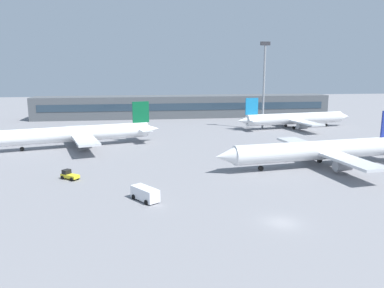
{
  "coord_description": "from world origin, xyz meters",
  "views": [
    {
      "loc": [
        -18.38,
        -45.81,
        20.31
      ],
      "look_at": [
        -6.64,
        40.0,
        3.0
      ],
      "focal_mm": 35.64,
      "sensor_mm": 36.0,
      "label": 1
    }
  ],
  "objects_px": {
    "airplane_near": "(318,150)",
    "service_van_white": "(145,194)",
    "floodlight_tower_west": "(264,80)",
    "baggage_tug_yellow": "(69,175)",
    "airplane_mid": "(75,134)",
    "airplane_far": "(296,119)"
  },
  "relations": [
    {
      "from": "baggage_tug_yellow",
      "to": "floodlight_tower_west",
      "type": "xyz_separation_m",
      "value": [
        54.54,
        53.18,
        15.66
      ]
    },
    {
      "from": "airplane_far",
      "to": "floodlight_tower_west",
      "type": "distance_m",
      "value": 17.73
    },
    {
      "from": "baggage_tug_yellow",
      "to": "service_van_white",
      "type": "distance_m",
      "value": 19.43
    },
    {
      "from": "baggage_tug_yellow",
      "to": "floodlight_tower_west",
      "type": "height_order",
      "value": "floodlight_tower_west"
    },
    {
      "from": "airplane_near",
      "to": "airplane_mid",
      "type": "height_order",
      "value": "airplane_mid"
    },
    {
      "from": "floodlight_tower_west",
      "to": "airplane_mid",
      "type": "bearing_deg",
      "value": -158.47
    },
    {
      "from": "baggage_tug_yellow",
      "to": "floodlight_tower_west",
      "type": "distance_m",
      "value": 77.77
    },
    {
      "from": "airplane_far",
      "to": "baggage_tug_yellow",
      "type": "bearing_deg",
      "value": -141.3
    },
    {
      "from": "airplane_mid",
      "to": "service_van_white",
      "type": "height_order",
      "value": "airplane_mid"
    },
    {
      "from": "baggage_tug_yellow",
      "to": "floodlight_tower_west",
      "type": "bearing_deg",
      "value": 44.28
    },
    {
      "from": "airplane_mid",
      "to": "baggage_tug_yellow",
      "type": "bearing_deg",
      "value": -83.43
    },
    {
      "from": "baggage_tug_yellow",
      "to": "service_van_white",
      "type": "bearing_deg",
      "value": -44.61
    },
    {
      "from": "airplane_near",
      "to": "baggage_tug_yellow",
      "type": "height_order",
      "value": "airplane_near"
    },
    {
      "from": "airplane_near",
      "to": "baggage_tug_yellow",
      "type": "bearing_deg",
      "value": -177.1
    },
    {
      "from": "airplane_mid",
      "to": "airplane_far",
      "type": "relative_size",
      "value": 1.04
    },
    {
      "from": "service_van_white",
      "to": "airplane_mid",
      "type": "bearing_deg",
      "value": 111.52
    },
    {
      "from": "service_van_white",
      "to": "floodlight_tower_west",
      "type": "xyz_separation_m",
      "value": [
        40.71,
        66.82,
        15.34
      ]
    },
    {
      "from": "airplane_near",
      "to": "floodlight_tower_west",
      "type": "distance_m",
      "value": 52.49
    },
    {
      "from": "airplane_mid",
      "to": "baggage_tug_yellow",
      "type": "relative_size",
      "value": 11.92
    },
    {
      "from": "airplane_near",
      "to": "service_van_white",
      "type": "relative_size",
      "value": 8.41
    },
    {
      "from": "service_van_white",
      "to": "floodlight_tower_west",
      "type": "bearing_deg",
      "value": 58.65
    },
    {
      "from": "airplane_far",
      "to": "airplane_near",
      "type": "bearing_deg",
      "value": -107.94
    }
  ]
}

